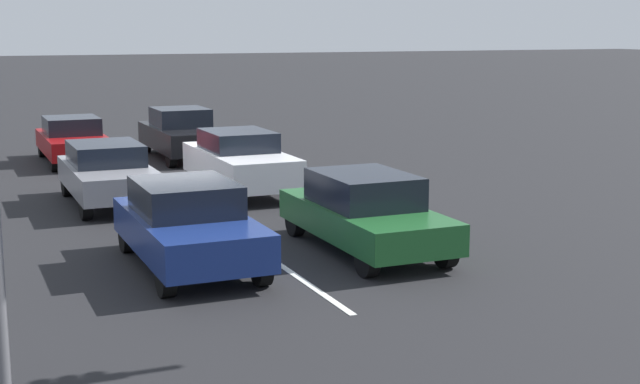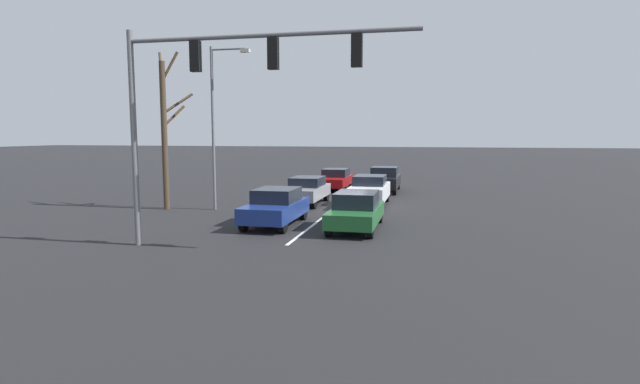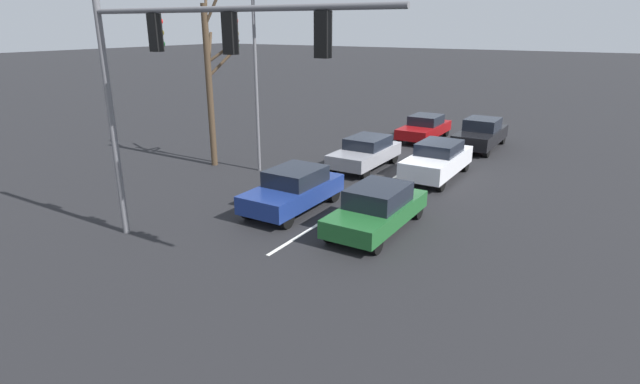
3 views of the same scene
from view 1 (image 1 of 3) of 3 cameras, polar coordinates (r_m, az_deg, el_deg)
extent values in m
plane|color=black|center=(22.81, -9.23, -0.09)|extent=(240.00, 240.00, 0.00)
cube|color=silver|center=(20.64, -7.69, -1.14)|extent=(0.12, 16.57, 0.01)
cube|color=navy|center=(15.62, -8.39, -2.55)|extent=(1.84, 4.21, 0.62)
cube|color=black|center=(15.69, -8.63, -0.31)|extent=(1.61, 2.02, 0.55)
cube|color=red|center=(17.71, -8.10, -0.49)|extent=(0.24, 0.06, 0.12)
cube|color=red|center=(17.43, -12.18, -0.80)|extent=(0.24, 0.06, 0.12)
cylinder|color=black|center=(14.50, -3.78, -4.76)|extent=(0.22, 0.65, 0.65)
cylinder|color=black|center=(14.08, -9.86, -5.36)|extent=(0.22, 0.65, 0.65)
cylinder|color=black|center=(17.33, -7.14, -2.28)|extent=(0.22, 0.65, 0.65)
cylinder|color=black|center=(16.98, -12.26, -2.71)|extent=(0.22, 0.65, 0.65)
cube|color=#1E5928|center=(16.68, 2.91, -1.80)|extent=(1.78, 4.39, 0.56)
cube|color=black|center=(16.62, 2.83, 0.20)|extent=(1.57, 2.10, 0.60)
cube|color=red|center=(18.82, 1.75, 0.06)|extent=(0.24, 0.06, 0.12)
cube|color=red|center=(18.34, -1.79, -0.22)|extent=(0.24, 0.06, 0.12)
cylinder|color=black|center=(15.70, 8.03, -3.72)|extent=(0.22, 0.61, 0.61)
cylinder|color=black|center=(14.99, 3.03, -4.31)|extent=(0.22, 0.61, 0.61)
cylinder|color=black|center=(18.50, 2.80, -1.46)|extent=(0.22, 0.61, 0.61)
cylinder|color=black|center=(17.90, -1.59, -1.85)|extent=(0.22, 0.61, 0.61)
cube|color=silver|center=(22.61, -5.13, 1.71)|extent=(1.79, 4.54, 0.74)
cube|color=black|center=(22.68, -5.28, 3.31)|extent=(1.58, 2.04, 0.49)
cube|color=red|center=(24.87, -5.35, 2.94)|extent=(0.24, 0.06, 0.12)
cube|color=red|center=(24.52, -8.15, 2.77)|extent=(0.24, 0.06, 0.12)
cylinder|color=black|center=(21.35, -1.75, 0.23)|extent=(0.22, 0.67, 0.67)
cylinder|color=black|center=(20.85, -5.68, -0.07)|extent=(0.22, 0.67, 0.67)
cylinder|color=black|center=(24.48, -4.63, 1.52)|extent=(0.22, 0.67, 0.67)
cylinder|color=black|center=(24.05, -8.10, 1.29)|extent=(0.22, 0.67, 0.67)
cube|color=gray|center=(21.59, -13.39, 0.90)|extent=(1.80, 4.26, 0.59)
cube|color=black|center=(21.78, -13.57, 2.42)|extent=(1.59, 2.09, 0.50)
cube|color=red|center=(23.71, -12.77, 2.13)|extent=(0.24, 0.06, 0.12)
cube|color=red|center=(23.52, -15.79, 1.92)|extent=(0.24, 0.06, 0.12)
cylinder|color=black|center=(20.31, -10.46, -0.42)|extent=(0.22, 0.70, 0.70)
cylinder|color=black|center=(20.04, -14.77, -0.74)|extent=(0.22, 0.70, 0.70)
cylinder|color=black|center=(23.25, -12.13, 0.89)|extent=(0.22, 0.70, 0.70)
cylinder|color=black|center=(23.02, -15.90, 0.62)|extent=(0.22, 0.70, 0.70)
cube|color=maroon|center=(28.66, -15.50, 3.01)|extent=(1.81, 4.41, 0.56)
cube|color=black|center=(28.83, -15.62, 4.13)|extent=(1.59, 1.89, 0.52)
cube|color=red|center=(30.86, -14.90, 3.81)|extent=(0.24, 0.06, 0.12)
cube|color=red|center=(30.71, -17.24, 3.66)|extent=(0.24, 0.06, 0.12)
cylinder|color=black|center=(27.20, -13.39, 2.13)|extent=(0.22, 0.63, 0.63)
cylinder|color=black|center=(26.99, -16.63, 1.91)|extent=(0.22, 0.63, 0.63)
cylinder|color=black|center=(30.41, -14.45, 2.94)|extent=(0.22, 0.63, 0.63)
cylinder|color=black|center=(30.22, -17.36, 2.74)|extent=(0.22, 0.63, 0.63)
cube|color=black|center=(28.83, -8.81, 3.46)|extent=(1.86, 4.63, 0.68)
cube|color=black|center=(28.92, -8.93, 4.75)|extent=(1.63, 1.88, 0.59)
cube|color=red|center=(31.16, -8.71, 4.29)|extent=(0.24, 0.06, 0.12)
cube|color=red|center=(30.87, -11.05, 4.16)|extent=(0.24, 0.06, 0.12)
cylinder|color=black|center=(27.43, -6.27, 2.45)|extent=(0.22, 0.66, 0.66)
cylinder|color=black|center=(27.02, -9.52, 2.24)|extent=(0.22, 0.66, 0.66)
cylinder|color=black|center=(30.74, -8.16, 3.27)|extent=(0.22, 0.66, 0.66)
cylinder|color=black|center=(30.37, -11.07, 3.09)|extent=(0.22, 0.66, 0.66)
camera|label=2|loc=(10.98, 90.81, -2.32)|focal=28.00mm
camera|label=3|loc=(13.67, 65.00, 13.89)|focal=28.00mm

